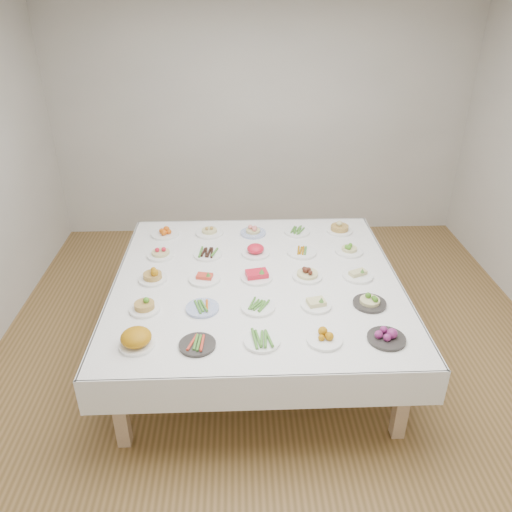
{
  "coord_description": "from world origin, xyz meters",
  "views": [
    {
      "loc": [
        -0.3,
        -3.5,
        2.86
      ],
      "look_at": [
        -0.16,
        0.13,
        0.88
      ],
      "focal_mm": 35.0,
      "sensor_mm": 36.0,
      "label": 1
    }
  ],
  "objects_px": {
    "display_table": "(257,285)",
    "dish_0": "(136,337)",
    "dish_24": "(340,225)",
    "dish_12": "(257,273)"
  },
  "relations": [
    {
      "from": "display_table",
      "to": "dish_0",
      "type": "relative_size",
      "value": 9.31
    },
    {
      "from": "dish_12",
      "to": "display_table",
      "type": "bearing_deg",
      "value": -101.82
    },
    {
      "from": "display_table",
      "to": "dish_12",
      "type": "bearing_deg",
      "value": 78.18
    },
    {
      "from": "dish_0",
      "to": "dish_24",
      "type": "bearing_deg",
      "value": 45.14
    },
    {
      "from": "display_table",
      "to": "dish_24",
      "type": "relative_size",
      "value": 9.56
    },
    {
      "from": "dish_0",
      "to": "dish_12",
      "type": "distance_m",
      "value": 1.18
    },
    {
      "from": "display_table",
      "to": "dish_0",
      "type": "bearing_deg",
      "value": -134.96
    },
    {
      "from": "dish_0",
      "to": "display_table",
      "type": "bearing_deg",
      "value": 45.04
    },
    {
      "from": "display_table",
      "to": "dish_24",
      "type": "distance_m",
      "value": 1.2
    },
    {
      "from": "display_table",
      "to": "dish_0",
      "type": "distance_m",
      "value": 1.18
    }
  ]
}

